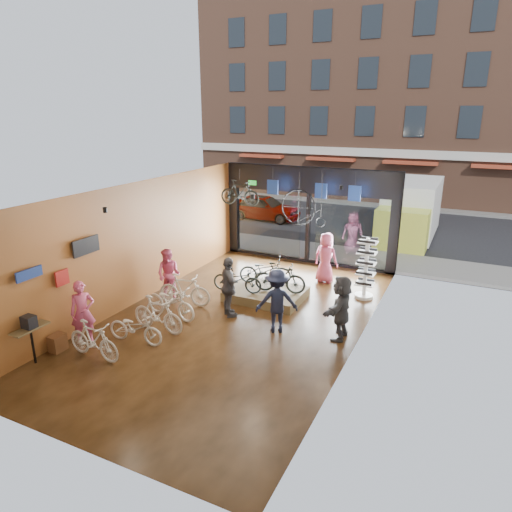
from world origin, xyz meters
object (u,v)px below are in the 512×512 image
Objects in this scene: floor_bike_3 at (158,314)px; customer_4 at (326,258)px; sunglasses_rack at (366,268)px; customer_3 at (277,301)px; floor_bike_4 at (171,302)px; penny_farthing at (305,209)px; customer_0 at (83,312)px; box_truck at (409,213)px; display_bike_right at (265,270)px; customer_1 at (169,275)px; floor_bike_5 at (184,290)px; customer_5 at (341,307)px; display_bike_left at (237,279)px; street_car at (264,207)px; hung_bike at (240,193)px; display_bike_mid at (280,278)px; display_platform at (266,294)px; customer_2 at (229,287)px; floor_bike_1 at (93,340)px; floor_bike_2 at (135,328)px.

floor_bike_3 is 0.93× the size of customer_4.
customer_3 is at bearing -135.37° from sunglasses_rack.
floor_bike_4 is 5.90m from penny_farthing.
customer_0 is at bearing 137.25° from floor_bike_3.
box_truck reaches higher than customer_4.
customer_3 is (1.49, -2.49, 0.15)m from display_bike_right.
floor_bike_4 is 3.47m from display_bike_right.
customer_0 is 0.84× the size of sunglasses_rack.
floor_bike_5 is at bearing -21.91° from customer_1.
floor_bike_5 is 5.01m from customer_5.
display_bike_right is at bearing -18.02° from floor_bike_3.
customer_1 is 1.05× the size of penny_farthing.
display_bike_left is 0.90× the size of customer_4.
street_car is 8.52m from hung_bike.
floor_bike_3 is 4.06m from display_bike_mid.
display_bike_left reaches higher than display_platform.
customer_1 is 2.36m from customer_2.
floor_bike_4 is 1.15× the size of hung_bike.
sunglasses_rack is at bearing -34.79° from floor_bike_1.
penny_farthing is at bearing -107.10° from customer_3.
hung_bike reaches higher than floor_bike_4.
street_car is 2.54× the size of display_bike_left.
street_car is at bearing 92.83° from customer_1.
customer_3 reaches higher than floor_bike_4.
street_car is 2.27× the size of floor_bike_4.
floor_bike_4 is 0.90× the size of sunglasses_rack.
floor_bike_2 is 0.95× the size of customer_0.
customer_2 is at bearing -172.19° from display_bike_left.
display_bike_right is at bearing 30.43° from customer_1.
display_bike_left is 0.98× the size of display_bike_mid.
floor_bike_3 is at bearing -109.46° from penny_farthing.
penny_farthing is at bearing 136.70° from sunglasses_rack.
hung_bike reaches higher than display_platform.
floor_bike_2 is at bearing 143.15° from display_bike_right.
box_truck is at bearing 54.05° from customer_1.
display_bike_right is 0.96× the size of customer_3.
hung_bike reaches higher than penny_farthing.
street_car is 11.51m from display_bike_mid.
display_bike_left reaches higher than floor_bike_1.
floor_bike_4 is at bearing 124.98° from display_bike_mid.
street_car is at bearing 1.81° from floor_bike_5.
customer_5 is at bearing -101.24° from floor_bike_5.
customer_2 reaches higher than floor_bike_1.
floor_bike_4 is at bearing 72.00° from customer_2.
display_bike_right is 1.03× the size of customer_1.
display_bike_mid is at bearing -30.82° from floor_bike_3.
floor_bike_3 is 2.27m from customer_1.
floor_bike_2 is 3.82m from customer_3.
display_platform is 1.31× the size of customer_2.
display_bike_mid is at bearing -152.60° from street_car.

